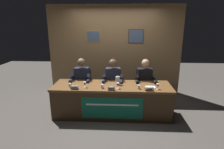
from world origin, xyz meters
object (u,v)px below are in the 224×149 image
(juice_glass_left, at_px, (85,83))
(panelist_right, at_px, (145,80))
(nameplate_left, at_px, (74,87))
(panelist_center, at_px, (113,80))
(juice_glass_center, at_px, (118,85))
(chair_right, at_px, (144,88))
(chair_center, at_px, (113,88))
(document_stack_right, at_px, (150,87))
(water_pitcher_central, at_px, (118,81))
(nameplate_right, at_px, (149,89))
(nameplate_center, at_px, (111,88))
(juice_glass_right, at_px, (158,85))
(conference_table, at_px, (112,96))
(chair_left, at_px, (83,87))
(water_cup_left, at_px, (70,85))
(water_cup_center, at_px, (102,86))
(water_cup_right, at_px, (139,87))
(panelist_left, at_px, (81,79))

(juice_glass_left, height_order, panelist_right, panelist_right)
(nameplate_left, height_order, panelist_center, panelist_center)
(juice_glass_left, relative_size, juice_glass_center, 1.00)
(panelist_center, bearing_deg, nameplate_left, -138.03)
(nameplate_left, relative_size, chair_right, 0.20)
(chair_center, relative_size, document_stack_right, 4.32)
(water_pitcher_central, bearing_deg, nameplate_left, -158.77)
(nameplate_left, height_order, nameplate_right, same)
(chair_center, distance_m, juice_glass_center, 0.90)
(nameplate_center, bearing_deg, juice_glass_right, 6.11)
(panelist_right, bearing_deg, conference_table, -147.81)
(chair_left, bearing_deg, water_cup_left, -99.54)
(juice_glass_left, bearing_deg, water_cup_center, -6.09)
(chair_left, relative_size, chair_center, 1.00)
(panelist_center, bearing_deg, chair_right, 14.10)
(water_pitcher_central, bearing_deg, water_cup_center, -141.90)
(water_pitcher_central, bearing_deg, chair_center, 103.33)
(chair_left, height_order, nameplate_right, chair_left)
(chair_right, bearing_deg, water_cup_left, -155.74)
(chair_right, xyz_separation_m, panelist_right, (0.00, -0.20, 0.28))
(conference_table, distance_m, chair_center, 0.70)
(chair_right, height_order, water_cup_right, chair_right)
(chair_right, relative_size, nameplate_right, 5.12)
(nameplate_right, bearing_deg, panelist_right, 90.06)
(panelist_center, bearing_deg, nameplate_right, -42.23)
(juice_glass_left, height_order, chair_right, chair_right)
(chair_left, height_order, juice_glass_center, chair_left)
(chair_center, bearing_deg, water_cup_right, -54.10)
(water_cup_center, distance_m, nameplate_right, 1.01)
(water_cup_left, height_order, juice_glass_right, juice_glass_right)
(nameplate_center, bearing_deg, juice_glass_left, 165.47)
(chair_left, xyz_separation_m, juice_glass_right, (1.78, -0.82, 0.36))
(chair_center, bearing_deg, juice_glass_center, -80.55)
(chair_left, relative_size, water_cup_left, 10.74)
(water_cup_left, bearing_deg, juice_glass_center, -1.75)
(nameplate_center, bearing_deg, chair_center, 89.86)
(water_cup_right, bearing_deg, chair_left, 149.58)
(nameplate_left, xyz_separation_m, juice_glass_right, (1.78, 0.09, 0.05))
(conference_table, xyz_separation_m, juice_glass_right, (0.99, -0.12, 0.32))
(water_cup_left, bearing_deg, panelist_left, 77.24)
(nameplate_left, xyz_separation_m, chair_right, (1.59, 0.91, -0.31))
(juice_glass_right, bearing_deg, water_cup_center, 179.76)
(water_cup_left, relative_size, water_pitcher_central, 0.40)
(panelist_right, bearing_deg, chair_right, 90.00)
(nameplate_left, bearing_deg, panelist_right, 24.12)
(chair_center, distance_m, nameplate_center, 0.98)
(nameplate_left, distance_m, juice_glass_center, 0.93)
(panelist_right, relative_size, water_cup_right, 14.59)
(panelist_right, distance_m, water_cup_right, 0.65)
(conference_table, xyz_separation_m, chair_center, (-0.00, 0.70, -0.04))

